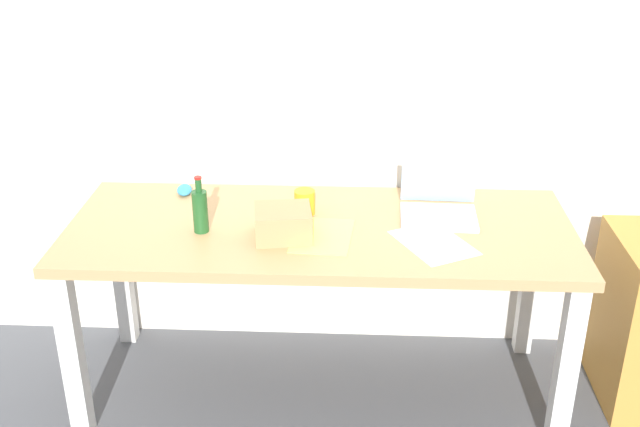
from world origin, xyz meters
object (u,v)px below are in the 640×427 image
(beer_bottle, at_px, (200,210))
(computer_mouse, at_px, (184,190))
(laptop_right, at_px, (439,205))
(coffee_mug, at_px, (305,202))
(desk, at_px, (320,248))
(cardboard_box, at_px, (283,223))

(beer_bottle, distance_m, computer_mouse, 0.37)
(laptop_right, bearing_deg, coffee_mug, -179.18)
(desk, height_order, coffee_mug, coffee_mug)
(computer_mouse, bearing_deg, cardboard_box, -49.71)
(computer_mouse, height_order, cardboard_box, cardboard_box)
(laptop_right, xyz_separation_m, coffee_mug, (-0.51, -0.01, 0.00))
(beer_bottle, xyz_separation_m, coffee_mug, (0.37, 0.17, -0.04))
(cardboard_box, bearing_deg, computer_mouse, 139.84)
(laptop_right, xyz_separation_m, beer_bottle, (-0.88, -0.18, 0.04))
(beer_bottle, distance_m, coffee_mug, 0.41)
(cardboard_box, bearing_deg, desk, 37.25)
(computer_mouse, xyz_separation_m, cardboard_box, (0.44, -0.37, 0.04))
(desk, distance_m, coffee_mug, 0.19)
(desk, distance_m, beer_bottle, 0.47)
(computer_mouse, height_order, coffee_mug, coffee_mug)
(laptop_right, bearing_deg, computer_mouse, 171.12)
(laptop_right, bearing_deg, desk, -165.79)
(laptop_right, distance_m, cardboard_box, 0.62)
(laptop_right, xyz_separation_m, computer_mouse, (-1.02, 0.16, -0.03))
(laptop_right, relative_size, computer_mouse, 2.96)
(desk, bearing_deg, laptop_right, 14.21)
(beer_bottle, xyz_separation_m, computer_mouse, (-0.13, 0.34, -0.07))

